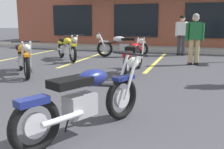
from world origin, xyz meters
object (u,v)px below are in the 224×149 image
object	(u,v)px
motorcycle_red_sportbike	(23,58)
motorcycle_black_cruiser	(67,48)
motorcycle_foreground_classic	(86,99)
motorcycle_green_cafe_racer	(122,45)
person_near_building	(195,36)
motorcycle_blue_standard	(134,56)
person_in_shorts_foreground	(182,33)

from	to	relation	value
motorcycle_red_sportbike	motorcycle_black_cruiser	xyz separation A→B (m)	(-0.13, 2.78, 0.00)
motorcycle_red_sportbike	motorcycle_black_cruiser	size ratio (longest dim) A/B	1.02
motorcycle_foreground_classic	motorcycle_green_cafe_racer	bearing A→B (deg)	102.23
motorcycle_black_cruiser	person_near_building	xyz separation A→B (m)	(4.48, 0.35, 0.49)
motorcycle_black_cruiser	motorcycle_green_cafe_racer	size ratio (longest dim) A/B	0.80
motorcycle_foreground_classic	motorcycle_red_sportbike	size ratio (longest dim) A/B	1.15
motorcycle_blue_standard	motorcycle_foreground_classic	bearing A→B (deg)	-85.17
motorcycle_black_cruiser	motorcycle_green_cafe_racer	bearing A→B (deg)	41.77
motorcycle_foreground_classic	person_near_building	size ratio (longest dim) A/B	1.17
motorcycle_blue_standard	person_in_shorts_foreground	world-z (taller)	person_in_shorts_foreground
motorcycle_black_cruiser	person_in_shorts_foreground	distance (m)	4.82
motorcycle_green_cafe_racer	motorcycle_foreground_classic	bearing A→B (deg)	-77.77
person_in_shorts_foreground	motorcycle_foreground_classic	bearing A→B (deg)	-94.39
motorcycle_blue_standard	motorcycle_black_cruiser	bearing A→B (deg)	151.20
motorcycle_red_sportbike	motorcycle_green_cafe_racer	distance (m)	4.56
motorcycle_foreground_classic	motorcycle_black_cruiser	bearing A→B (deg)	119.41
motorcycle_red_sportbike	person_near_building	world-z (taller)	person_near_building
motorcycle_blue_standard	person_near_building	size ratio (longest dim) A/B	1.26
person_in_shorts_foreground	person_near_building	bearing A→B (deg)	-76.96
motorcycle_blue_standard	person_near_building	distance (m)	2.55
motorcycle_foreground_classic	person_in_shorts_foreground	size ratio (longest dim) A/B	1.17
motorcycle_red_sportbike	motorcycle_black_cruiser	bearing A→B (deg)	92.62
motorcycle_green_cafe_racer	person_near_building	bearing A→B (deg)	-22.42
motorcycle_red_sportbike	motorcycle_foreground_classic	bearing A→B (deg)	-43.88
motorcycle_black_cruiser	motorcycle_blue_standard	size ratio (longest dim) A/B	0.79
motorcycle_foreground_classic	motorcycle_red_sportbike	distance (m)	4.36
motorcycle_black_cruiser	motorcycle_green_cafe_racer	xyz separation A→B (m)	(1.69, 1.51, 0.00)
motorcycle_foreground_classic	motorcycle_black_cruiser	world-z (taller)	same
motorcycle_foreground_classic	motorcycle_red_sportbike	world-z (taller)	same
motorcycle_blue_standard	motorcycle_red_sportbike	bearing A→B (deg)	-157.13
motorcycle_black_cruiser	motorcycle_blue_standard	distance (m)	3.33
motorcycle_green_cafe_racer	person_in_shorts_foreground	world-z (taller)	person_in_shorts_foreground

